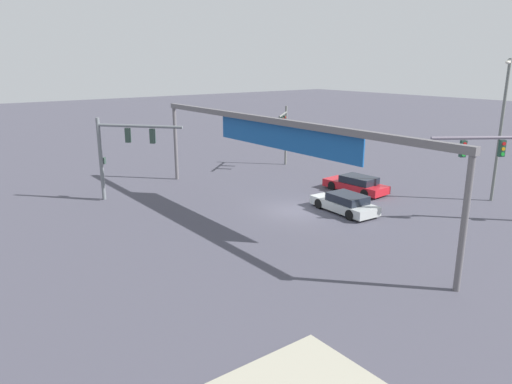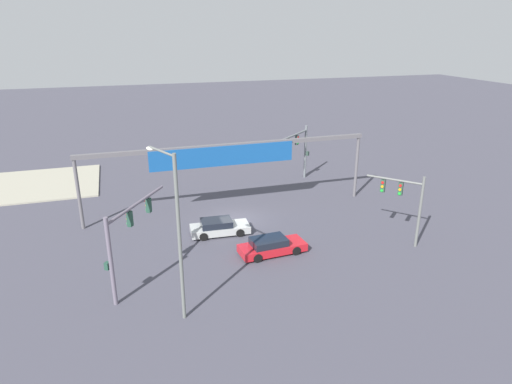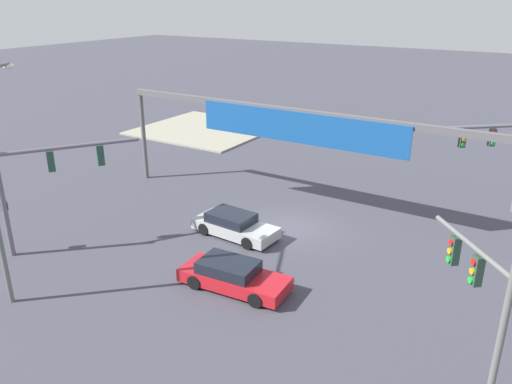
{
  "view_description": "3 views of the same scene",
  "coord_description": "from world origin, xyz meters",
  "px_view_note": "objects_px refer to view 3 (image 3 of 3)",
  "views": [
    {
      "loc": [
        21.4,
        -19.47,
        9.16
      ],
      "look_at": [
        -0.41,
        -2.92,
        1.64
      ],
      "focal_mm": 33.24,
      "sensor_mm": 36.0,
      "label": 1
    },
    {
      "loc": [
        8.93,
        33.42,
        15.07
      ],
      "look_at": [
        -1.27,
        1.35,
        2.8
      ],
      "focal_mm": 31.54,
      "sensor_mm": 36.0,
      "label": 2
    },
    {
      "loc": [
        -11.6,
        22.14,
        11.8
      ],
      "look_at": [
        0.36,
        2.81,
        2.95
      ],
      "focal_mm": 35.82,
      "sensor_mm": 36.0,
      "label": 3
    }
  ],
  "objects_px": {
    "traffic_signal_opposite_side": "(481,295)",
    "sedan_car_approaching": "(233,276)",
    "traffic_signal_cross_street": "(40,176)",
    "sedan_car_waiting_far": "(234,225)",
    "traffic_signal_near_corner": "(501,149)"
  },
  "relations": [
    {
      "from": "sedan_car_approaching",
      "to": "traffic_signal_near_corner",
      "type": "bearing_deg",
      "value": 56.49
    },
    {
      "from": "sedan_car_approaching",
      "to": "sedan_car_waiting_far",
      "type": "xyz_separation_m",
      "value": [
        2.8,
        -4.26,
        -0.0
      ]
    },
    {
      "from": "sedan_car_approaching",
      "to": "traffic_signal_opposite_side",
      "type": "bearing_deg",
      "value": -11.94
    },
    {
      "from": "traffic_signal_cross_street",
      "to": "sedan_car_approaching",
      "type": "xyz_separation_m",
      "value": [
        -9.75,
        -1.73,
        -3.21
      ]
    },
    {
      "from": "traffic_signal_cross_street",
      "to": "sedan_car_waiting_far",
      "type": "bearing_deg",
      "value": -15.6
    },
    {
      "from": "traffic_signal_near_corner",
      "to": "traffic_signal_opposite_side",
      "type": "relative_size",
      "value": 1.05
    },
    {
      "from": "traffic_signal_opposite_side",
      "to": "sedan_car_approaching",
      "type": "relative_size",
      "value": 1.11
    },
    {
      "from": "traffic_signal_near_corner",
      "to": "traffic_signal_opposite_side",
      "type": "height_order",
      "value": "traffic_signal_near_corner"
    },
    {
      "from": "traffic_signal_opposite_side",
      "to": "sedan_car_approaching",
      "type": "bearing_deg",
      "value": 41.02
    },
    {
      "from": "traffic_signal_near_corner",
      "to": "traffic_signal_opposite_side",
      "type": "bearing_deg",
      "value": 55.14
    },
    {
      "from": "traffic_signal_opposite_side",
      "to": "traffic_signal_cross_street",
      "type": "relative_size",
      "value": 0.96
    },
    {
      "from": "traffic_signal_opposite_side",
      "to": "sedan_car_waiting_far",
      "type": "xyz_separation_m",
      "value": [
        12.51,
        -5.6,
        -3.05
      ]
    },
    {
      "from": "traffic_signal_near_corner",
      "to": "traffic_signal_cross_street",
      "type": "height_order",
      "value": "traffic_signal_near_corner"
    },
    {
      "from": "traffic_signal_opposite_side",
      "to": "sedan_car_approaching",
      "type": "distance_m",
      "value": 10.27
    },
    {
      "from": "traffic_signal_near_corner",
      "to": "traffic_signal_cross_street",
      "type": "bearing_deg",
      "value": 1.39
    }
  ]
}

